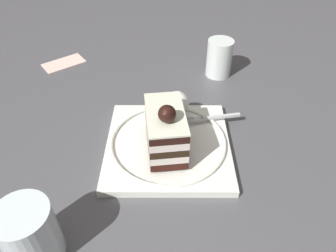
% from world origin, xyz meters
% --- Properties ---
extents(ground_plane, '(2.40, 2.40, 0.00)m').
position_xyz_m(ground_plane, '(0.00, 0.00, 0.00)').
color(ground_plane, '#4F4E53').
extents(dessert_plate, '(0.24, 0.24, 0.02)m').
position_xyz_m(dessert_plate, '(0.03, 0.01, 0.01)').
color(dessert_plate, white).
rests_on(dessert_plate, ground_plane).
extents(cake_slice, '(0.12, 0.09, 0.09)m').
position_xyz_m(cake_slice, '(0.04, 0.01, 0.06)').
color(cake_slice, black).
rests_on(cake_slice, dessert_plate).
extents(whipped_cream_dollop, '(0.04, 0.04, 0.04)m').
position_xyz_m(whipped_cream_dollop, '(-0.05, 0.01, 0.04)').
color(whipped_cream_dollop, white).
rests_on(whipped_cream_dollop, dessert_plate).
extents(fork, '(0.05, 0.11, 0.00)m').
position_xyz_m(fork, '(-0.04, 0.07, 0.02)').
color(fork, silver).
rests_on(fork, dessert_plate).
extents(drink_glass_near, '(0.06, 0.06, 0.08)m').
position_xyz_m(drink_glass_near, '(-0.23, 0.07, 0.04)').
color(drink_glass_near, white).
rests_on(drink_glass_near, ground_plane).
extents(drink_glass_far, '(0.07, 0.07, 0.08)m').
position_xyz_m(drink_glass_far, '(0.24, -0.11, 0.04)').
color(drink_glass_far, silver).
rests_on(drink_glass_far, ground_plane).
extents(folded_napkin, '(0.10, 0.10, 0.00)m').
position_xyz_m(folded_napkin, '(-0.20, -0.28, 0.00)').
color(folded_napkin, beige).
rests_on(folded_napkin, ground_plane).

